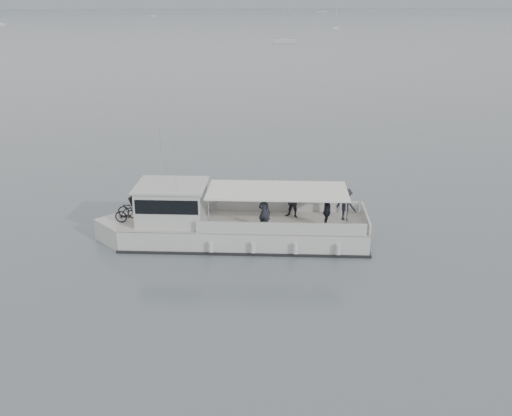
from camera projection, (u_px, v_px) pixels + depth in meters
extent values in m
plane|color=#555D64|center=(160.00, 223.00, 27.52)|extent=(1400.00, 1400.00, 0.00)
cube|color=silver|center=(245.00, 234.00, 25.29)|extent=(10.96, 4.50, 1.15)
cube|color=silver|center=(126.00, 232.00, 25.52)|extent=(2.85, 2.85, 1.15)
cube|color=beige|center=(245.00, 222.00, 25.09)|extent=(10.96, 4.50, 0.05)
cube|color=black|center=(245.00, 241.00, 25.42)|extent=(11.15, 4.64, 0.16)
cube|color=silver|center=(281.00, 206.00, 26.21)|extent=(7.02, 1.22, 0.53)
cube|color=silver|center=(281.00, 229.00, 23.65)|extent=(7.02, 1.22, 0.53)
cube|color=silver|center=(366.00, 218.00, 24.77)|extent=(0.54, 2.82, 0.53)
cube|color=silver|center=(172.00, 204.00, 24.95)|extent=(3.18, 2.82, 1.60)
cube|color=black|center=(141.00, 200.00, 24.97)|extent=(0.85, 2.27, 1.03)
cube|color=black|center=(172.00, 198.00, 24.86)|extent=(3.01, 2.82, 0.62)
cube|color=silver|center=(171.00, 185.00, 24.66)|extent=(3.39, 3.02, 0.09)
cube|color=white|center=(277.00, 191.00, 24.52)|extent=(6.38, 3.59, 0.07)
cylinder|color=silver|center=(209.00, 216.00, 23.74)|extent=(0.06, 0.06, 1.46)
cylinder|color=silver|center=(215.00, 196.00, 26.06)|extent=(0.06, 0.06, 1.46)
cylinder|color=silver|center=(346.00, 218.00, 23.49)|extent=(0.06, 0.06, 1.46)
cylinder|color=silver|center=(340.00, 198.00, 25.81)|extent=(0.06, 0.06, 1.46)
cylinder|color=silver|center=(161.00, 155.00, 25.03)|extent=(0.03, 0.03, 2.31)
cylinder|color=silver|center=(175.00, 168.00, 23.72)|extent=(0.03, 0.03, 1.95)
cylinder|color=silver|center=(211.00, 247.00, 23.87)|extent=(0.24, 0.24, 0.44)
cylinder|color=silver|center=(253.00, 248.00, 23.80)|extent=(0.24, 0.24, 0.44)
cylinder|color=silver|center=(295.00, 248.00, 23.72)|extent=(0.24, 0.24, 0.44)
cylinder|color=silver|center=(338.00, 249.00, 23.64)|extent=(0.24, 0.24, 0.44)
imported|color=black|center=(135.00, 209.00, 25.50)|extent=(1.59, 0.77, 0.80)
imported|color=black|center=(131.00, 214.00, 24.83)|extent=(1.45, 0.62, 0.84)
imported|color=#22242E|center=(264.00, 213.00, 24.05)|extent=(0.65, 0.59, 1.49)
imported|color=#22242E|center=(293.00, 202.00, 25.32)|extent=(0.91, 0.86, 1.49)
imported|color=#22242E|center=(327.00, 212.00, 24.18)|extent=(0.56, 0.93, 1.49)
imported|color=#22242E|center=(346.00, 205.00, 24.97)|extent=(1.07, 1.07, 1.49)
cube|color=silver|center=(323.00, 12.00, 393.29)|extent=(6.16, 4.16, 0.75)
cube|color=silver|center=(323.00, 11.00, 393.17)|extent=(2.56, 2.36, 0.45)
cube|color=silver|center=(336.00, 29.00, 187.13)|extent=(3.72, 6.86, 0.75)
cube|color=silver|center=(336.00, 28.00, 187.02)|extent=(2.36, 2.69, 0.45)
cylinder|color=silver|center=(337.00, 16.00, 185.77)|extent=(0.08, 0.08, 7.20)
cube|color=silver|center=(154.00, 16.00, 306.82)|extent=(2.69, 5.45, 0.75)
cube|color=silver|center=(154.00, 16.00, 306.71)|extent=(1.80, 2.08, 0.45)
cylinder|color=silver|center=(153.00, 10.00, 305.71)|extent=(0.08, 0.08, 5.74)
cube|color=silver|center=(284.00, 41.00, 135.02)|extent=(5.46, 2.61, 0.75)
cube|color=silver|center=(284.00, 40.00, 134.91)|extent=(2.07, 1.78, 0.45)
cylinder|color=silver|center=(285.00, 27.00, 133.91)|extent=(0.08, 0.08, 5.76)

